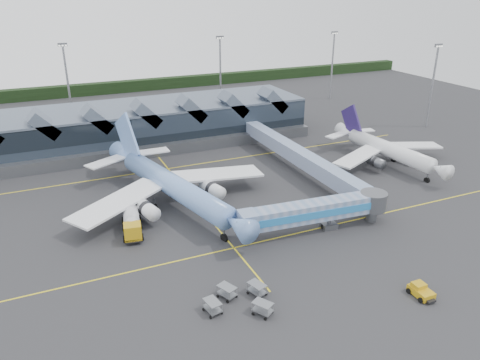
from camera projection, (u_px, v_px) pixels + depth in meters
name	position (u px, v px, depth m)	size (l,w,h in m)	color
ground	(215.00, 225.00, 77.55)	(260.00, 260.00, 0.00)	#252527
taxi_stripes	(195.00, 201.00, 85.96)	(120.00, 60.00, 0.01)	yellow
tree_line_far	(105.00, 88.00, 169.37)	(260.00, 4.00, 4.00)	black
terminal	(125.00, 127.00, 113.62)	(90.00, 22.25, 12.52)	black
light_masts	(203.00, 76.00, 133.44)	(132.40, 42.56, 22.45)	gray
main_airliner	(170.00, 183.00, 83.11)	(37.31, 43.70, 14.20)	#6A94D8
regional_jet	(386.00, 148.00, 102.74)	(29.72, 32.47, 11.14)	white
jet_bridge	(324.00, 210.00, 74.88)	(25.79, 5.78, 5.26)	#6985AF
fuel_truck	(131.00, 219.00, 75.12)	(4.27, 10.62, 3.53)	black
pushback_tug	(421.00, 291.00, 59.72)	(2.29, 3.61, 1.59)	#C19312
baggage_carts	(240.00, 298.00, 58.01)	(8.48, 7.56, 1.65)	gray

